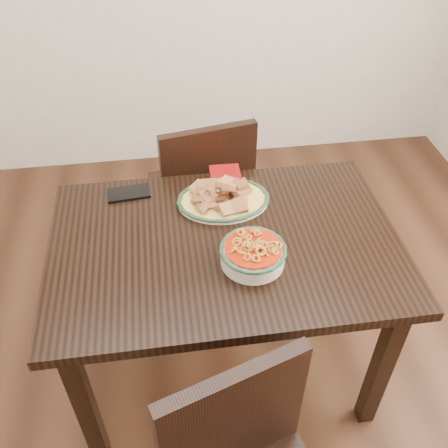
{
  "coord_description": "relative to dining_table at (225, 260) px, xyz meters",
  "views": [
    {
      "loc": [
        -0.17,
        -1.17,
        1.94
      ],
      "look_at": [
        0.01,
        0.09,
        0.81
      ],
      "focal_mm": 40.0,
      "sensor_mm": 36.0,
      "label": 1
    }
  ],
  "objects": [
    {
      "name": "floor",
      "position": [
        -0.01,
        -0.07,
        -0.65
      ],
      "size": [
        3.5,
        3.5,
        0.0
      ],
      "primitive_type": "plane",
      "color": "#331B10",
      "rests_on": "ground"
    },
    {
      "name": "dining_table",
      "position": [
        0.0,
        0.0,
        0.0
      ],
      "size": [
        1.22,
        0.81,
        0.75
      ],
      "color": "black",
      "rests_on": "ground"
    },
    {
      "name": "chair_far",
      "position": [
        -0.01,
        0.62,
        -0.15
      ],
      "size": [
        0.49,
        0.49,
        0.89
      ],
      "rotation": [
        0.0,
        0.0,
        3.33
      ],
      "color": "black",
      "rests_on": "ground"
    },
    {
      "name": "fish_plate",
      "position": [
        0.02,
        0.21,
        0.14
      ],
      "size": [
        0.34,
        0.27,
        0.11
      ],
      "color": "beige",
      "rests_on": "dining_table"
    },
    {
      "name": "noodle_bowl",
      "position": [
        0.08,
        -0.11,
        0.14
      ],
      "size": [
        0.22,
        0.22,
        0.08
      ],
      "color": "beige",
      "rests_on": "dining_table"
    },
    {
      "name": "smartphone",
      "position": [
        -0.33,
        0.31,
        0.1
      ],
      "size": [
        0.17,
        0.1,
        0.01
      ],
      "primitive_type": "cube",
      "rotation": [
        0.0,
        0.0,
        0.1
      ],
      "color": "black",
      "rests_on": "dining_table"
    },
    {
      "name": "napkin",
      "position": [
        0.06,
        0.39,
        0.1
      ],
      "size": [
        0.13,
        0.11,
        0.01
      ],
      "primitive_type": "cube",
      "rotation": [
        0.0,
        0.0,
        -0.03
      ],
      "color": "maroon",
      "rests_on": "dining_table"
    }
  ]
}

